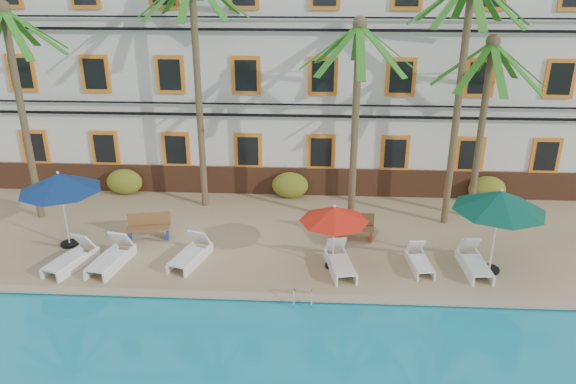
# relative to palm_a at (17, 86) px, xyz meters

# --- Properties ---
(ground) EXTENTS (100.00, 100.00, 0.00)m
(ground) POSITION_rel_palm_a_xyz_m (9.25, -4.19, -5.33)
(ground) COLOR #384C23
(ground) RESTS_ON ground
(pool_deck) EXTENTS (30.00, 12.00, 0.25)m
(pool_deck) POSITION_rel_palm_a_xyz_m (9.25, 0.81, -5.21)
(pool_deck) COLOR tan
(pool_deck) RESTS_ON ground
(pool_coping) EXTENTS (30.00, 0.35, 0.06)m
(pool_coping) POSITION_rel_palm_a_xyz_m (9.25, -5.09, -5.05)
(pool_coping) COLOR tan
(pool_coping) RESTS_ON pool_deck
(hotel_building) EXTENTS (25.40, 6.44, 10.22)m
(hotel_building) POSITION_rel_palm_a_xyz_m (9.25, 5.79, 0.04)
(hotel_building) COLOR silver
(hotel_building) RESTS_ON pool_deck
(palm_a) EXTENTS (3.98, 3.98, 7.96)m
(palm_a) POSITION_rel_palm_a_xyz_m (0.00, 0.00, 0.00)
(palm_a) COLOR brown
(palm_a) RESTS_ON pool_deck
(palm_b) EXTENTS (3.98, 3.98, 9.06)m
(palm_b) POSITION_rel_palm_a_xyz_m (6.11, 1.46, 0.63)
(palm_b) COLOR brown
(palm_b) RESTS_ON pool_deck
(palm_c) EXTENTS (3.98, 3.98, 7.49)m
(palm_c) POSITION_rel_palm_a_xyz_m (11.91, 0.19, -0.27)
(palm_c) COLOR brown
(palm_c) RESTS_ON pool_deck
(palm_d) EXTENTS (3.98, 3.98, 8.98)m
(palm_d) POSITION_rel_palm_a_xyz_m (15.44, 0.35, 0.58)
(palm_d) COLOR brown
(palm_d) RESTS_ON pool_deck
(palm_e) EXTENTS (3.98, 3.98, 6.85)m
(palm_e) POSITION_rel_palm_a_xyz_m (16.53, 0.95, -0.65)
(palm_e) COLOR brown
(palm_e) RESTS_ON pool_deck
(shrub_left) EXTENTS (1.50, 0.90, 1.10)m
(shrub_left) POSITION_rel_palm_a_xyz_m (2.54, 2.41, -4.53)
(shrub_left) COLOR #2D5919
(shrub_left) RESTS_ON pool_deck
(shrub_mid) EXTENTS (1.50, 0.90, 1.10)m
(shrub_mid) POSITION_rel_palm_a_xyz_m (9.50, 2.41, -4.53)
(shrub_mid) COLOR #2D5919
(shrub_mid) RESTS_ON pool_deck
(shrub_right) EXTENTS (1.50, 0.90, 1.10)m
(shrub_right) POSITION_rel_palm_a_xyz_m (17.52, 2.41, -4.53)
(shrub_right) COLOR #2D5919
(shrub_right) RESTS_ON pool_deck
(umbrella_blue) EXTENTS (2.74, 2.74, 2.74)m
(umbrella_blue) POSITION_rel_palm_a_xyz_m (2.05, -2.20, -2.74)
(umbrella_blue) COLOR black
(umbrella_blue) RESTS_ON pool_deck
(umbrella_red) EXTENTS (2.19, 2.19, 2.20)m
(umbrella_red) POSITION_rel_palm_a_xyz_m (11.17, -3.19, -3.21)
(umbrella_red) COLOR black
(umbrella_red) RESTS_ON pool_deck
(umbrella_green) EXTENTS (2.85, 2.85, 2.84)m
(umbrella_green) POSITION_rel_palm_a_xyz_m (16.17, -3.18, -2.65)
(umbrella_green) COLOR black
(umbrella_green) RESTS_ON pool_deck
(lounger_a) EXTENTS (1.29, 2.09, 0.93)m
(lounger_a) POSITION_rel_palm_a_xyz_m (2.74, -3.61, -4.78)
(lounger_a) COLOR white
(lounger_a) RESTS_ON pool_deck
(lounger_b) EXTENTS (1.10, 2.15, 0.97)m
(lounger_b) POSITION_rel_palm_a_xyz_m (4.02, -3.50, -4.77)
(lounger_b) COLOR white
(lounger_b) RESTS_ON pool_deck
(lounger_c) EXTENTS (1.22, 2.05, 0.91)m
(lounger_c) POSITION_rel_palm_a_xyz_m (6.53, -3.12, -4.79)
(lounger_c) COLOR white
(lounger_c) RESTS_ON pool_deck
(lounger_d) EXTENTS (1.05, 2.03, 0.91)m
(lounger_d) POSITION_rel_palm_a_xyz_m (11.39, -3.36, -4.79)
(lounger_d) COLOR white
(lounger_d) RESTS_ON pool_deck
(lounger_e) EXTENTS (0.76, 1.69, 0.78)m
(lounger_e) POSITION_rel_palm_a_xyz_m (13.96, -3.08, -4.83)
(lounger_e) COLOR white
(lounger_e) RESTS_ON pool_deck
(lounger_f) EXTENTS (0.81, 1.96, 0.91)m
(lounger_f) POSITION_rel_palm_a_xyz_m (15.67, -3.14, -4.79)
(lounger_f) COLOR white
(lounger_f) RESTS_ON pool_deck
(bench_left) EXTENTS (1.56, 0.76, 0.93)m
(bench_left) POSITION_rel_palm_a_xyz_m (4.68, -1.54, -4.61)
(bench_left) COLOR olive
(bench_left) RESTS_ON pool_deck
(bench_right) EXTENTS (1.52, 0.55, 0.93)m
(bench_right) POSITION_rel_palm_a_xyz_m (11.91, -1.14, -4.61)
(bench_right) COLOR olive
(bench_right) RESTS_ON pool_deck
(pool_ladder) EXTENTS (0.54, 0.74, 0.74)m
(pool_ladder) POSITION_rel_palm_a_xyz_m (10.27, -5.19, -5.08)
(pool_ladder) COLOR silver
(pool_ladder) RESTS_ON ground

